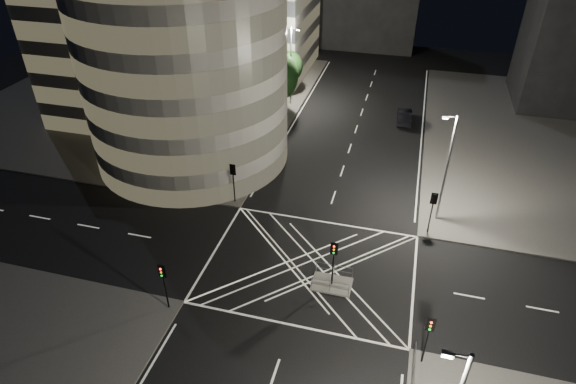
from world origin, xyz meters
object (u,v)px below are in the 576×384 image
(traffic_signal_fl, at_px, (233,176))
(sedan, at_px, (404,116))
(street_lamp_left_far, at_px, (291,64))
(traffic_signal_nr, at_px, (429,332))
(traffic_signal_fr, at_px, (433,205))
(central_island, at_px, (332,284))
(street_lamp_right_far, at_px, (446,166))
(traffic_signal_island, at_px, (334,256))
(traffic_signal_nl, at_px, (163,279))
(street_lamp_left_near, at_px, (244,125))

(traffic_signal_fl, distance_m, sedan, 25.99)
(street_lamp_left_far, distance_m, sedan, 15.64)
(traffic_signal_nr, bearing_deg, traffic_signal_fr, 90.00)
(central_island, height_order, street_lamp_right_far, street_lamp_right_far)
(traffic_signal_island, bearing_deg, traffic_signal_nl, -153.86)
(traffic_signal_fr, relative_size, street_lamp_left_far, 0.40)
(traffic_signal_fl, distance_m, street_lamp_left_near, 5.86)
(traffic_signal_fl, distance_m, traffic_signal_nl, 13.60)
(traffic_signal_nr, bearing_deg, traffic_signal_fl, 142.31)
(street_lamp_left_far, bearing_deg, traffic_signal_fr, -51.83)
(central_island, xyz_separation_m, street_lamp_left_near, (-11.44, 13.50, 5.47))
(traffic_signal_fr, distance_m, sedan, 22.05)
(traffic_signal_fr, height_order, traffic_signal_nr, same)
(street_lamp_left_near, xyz_separation_m, street_lamp_right_far, (18.87, -3.00, 0.00))
(street_lamp_left_near, relative_size, sedan, 2.11)
(traffic_signal_nl, distance_m, street_lamp_left_near, 18.99)
(traffic_signal_nl, xyz_separation_m, traffic_signal_nr, (17.60, 0.00, 0.00))
(traffic_signal_fr, bearing_deg, traffic_signal_fl, 180.00)
(central_island, relative_size, traffic_signal_nr, 0.75)
(traffic_signal_fr, distance_m, street_lamp_left_near, 19.14)
(traffic_signal_fl, bearing_deg, sedan, 56.79)
(central_island, height_order, street_lamp_left_far, street_lamp_left_far)
(traffic_signal_nl, distance_m, street_lamp_right_far, 24.27)
(street_lamp_left_far, xyz_separation_m, sedan, (14.82, -1.52, -4.76))
(street_lamp_left_near, relative_size, street_lamp_left_far, 1.00)
(street_lamp_right_far, height_order, sedan, street_lamp_right_far)
(street_lamp_right_far, bearing_deg, traffic_signal_fl, -173.12)
(traffic_signal_nl, relative_size, sedan, 0.84)
(sedan, bearing_deg, traffic_signal_nl, 64.92)
(traffic_signal_nr, height_order, street_lamp_left_far, street_lamp_left_far)
(central_island, relative_size, street_lamp_right_far, 0.30)
(traffic_signal_fl, distance_m, street_lamp_left_far, 23.36)
(traffic_signal_fl, bearing_deg, traffic_signal_nl, -90.00)
(traffic_signal_nr, distance_m, street_lamp_left_far, 41.15)
(central_island, relative_size, street_lamp_left_near, 0.30)
(central_island, distance_m, traffic_signal_fl, 13.91)
(traffic_signal_fl, height_order, sedan, traffic_signal_fl)
(traffic_signal_nl, distance_m, traffic_signal_island, 12.03)
(traffic_signal_island, bearing_deg, street_lamp_left_near, 130.27)
(traffic_signal_island, bearing_deg, sedan, 83.55)
(traffic_signal_island, bearing_deg, traffic_signal_fl, 142.46)
(traffic_signal_fl, relative_size, street_lamp_left_far, 0.40)
(street_lamp_left_near, bearing_deg, sedan, 48.02)
(street_lamp_left_far, relative_size, street_lamp_right_far, 1.00)
(traffic_signal_fr, bearing_deg, sedan, 98.95)
(traffic_signal_fl, xyz_separation_m, street_lamp_right_far, (18.24, 2.20, 2.63))
(traffic_signal_nl, bearing_deg, street_lamp_left_far, 90.99)
(traffic_signal_nr, xyz_separation_m, traffic_signal_island, (-6.80, 5.30, 0.00))
(central_island, relative_size, traffic_signal_island, 0.75)
(street_lamp_left_near, bearing_deg, traffic_signal_island, -49.73)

